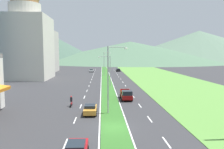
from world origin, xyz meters
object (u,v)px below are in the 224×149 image
Objects in this scene: car_4 at (91,70)px; car_1 at (90,109)px; street_lamp_far at (105,62)px; motorcycle_rider at (71,102)px; street_lamp_near at (110,75)px; car_3 at (118,70)px; pickup_truck_0 at (126,95)px; street_lamp_mid at (109,68)px.

car_1 is at bearing -177.26° from car_4.
street_lamp_far is 4.73× the size of motorcycle_rider.
street_lamp_near is 2.48× the size of car_3.
pickup_truck_0 reaches higher than motorcycle_rider.
pickup_truck_0 reaches higher than car_1.
pickup_truck_0 is at bearing -85.43° from street_lamp_far.
car_3 is at bearing 177.05° from pickup_truck_0.
car_3 is 72.36m from motorcycle_rider.
car_1 is (-2.97, -0.28, -5.02)m from street_lamp_near.
street_lamp_near is 1.07× the size of street_lamp_far.
car_1 is 0.75× the size of pickup_truck_0.
car_1 reaches higher than car_3.
pickup_truck_0 is (6.48, 9.71, 0.23)m from car_1.
car_1 is (-2.86, -55.03, -4.68)m from street_lamp_far.
street_lamp_near reaches higher than motorcycle_rider.
car_1 is at bearing -97.40° from street_lamp_mid.
street_lamp_far is at bearing -18.56° from car_3.
pickup_truck_0 is (-3.41, -66.28, 0.23)m from car_3.
street_lamp_near reaches higher than pickup_truck_0.
car_1 is 11.67m from pickup_truck_0.
car_3 is 0.93× the size of car_4.
street_lamp_far is 2.16× the size of car_4.
street_lamp_mid is at bearing -88.47° from street_lamp_far.
street_lamp_mid is 1.90× the size of car_4.
car_4 is at bearing 2.74° from car_1.
street_lamp_near is 76.20m from car_3.
car_1 is 73.83m from car_4.
street_lamp_mid reaches higher than car_1.
street_lamp_near is at bearing -84.71° from car_1.
motorcycle_rider is (-6.35, -50.16, -4.68)m from street_lamp_far.
car_3 is 66.37m from pickup_truck_0.
motorcycle_rider is at bearing -64.14° from pickup_truck_0.
street_lamp_far is 20.33m from car_4.
car_4 is 64.82m from pickup_truck_0.
street_lamp_mid is 46.86m from car_4.
street_lamp_near is at bearing -20.38° from pickup_truck_0.
motorcycle_rider is at bearing -107.29° from street_lamp_mid.
car_1 reaches higher than car_4.
street_lamp_near reaches higher than car_1.
street_lamp_far reaches higher than car_1.
car_3 is (9.89, 75.99, 0.00)m from car_1.
motorcycle_rider is at bearing -179.97° from car_4.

